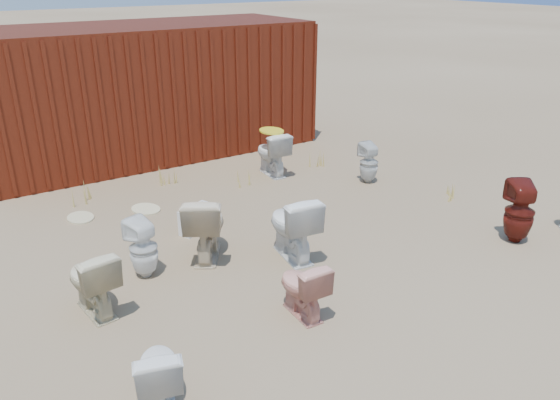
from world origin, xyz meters
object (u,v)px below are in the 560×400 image
shipping_container (150,90)px  toilet_back_beige_left (92,281)px  toilet_front_pink (302,287)px  loose_tank (196,219)px  toilet_back_beige_right (205,225)px  toilet_back_yellowlid (272,153)px  toilet_back_a (143,248)px  toilet_front_a (159,374)px  toilet_back_e (369,163)px  toilet_front_c (292,226)px  toilet_front_maroon (519,212)px

shipping_container → toilet_back_beige_left: shipping_container is taller
toilet_front_pink → loose_tank: size_ratio=1.28×
toilet_back_beige_right → toilet_back_yellowlid: size_ratio=1.10×
toilet_back_a → toilet_back_beige_right: 0.81m
toilet_back_a → loose_tank: toilet_back_a is taller
shipping_container → toilet_front_a: 7.15m
toilet_front_a → toilet_back_beige_right: bearing=-107.0°
toilet_back_yellowlid → toilet_back_e: (1.16, -1.21, -0.04)m
toilet_front_c → loose_tank: bearing=-53.7°
toilet_front_pink → toilet_back_a: size_ratio=0.88×
shipping_container → toilet_back_beige_right: 4.71m
toilet_front_pink → toilet_back_beige_left: bearing=-31.7°
shipping_container → toilet_back_a: bearing=-112.1°
toilet_front_pink → toilet_back_beige_right: bearing=-78.0°
toilet_back_beige_left → toilet_front_pink: bearing=139.1°
toilet_front_a → loose_tank: toilet_front_a is taller
toilet_front_c → toilet_back_yellowlid: size_ratio=1.09×
toilet_back_beige_right → toilet_back_yellowlid: toilet_back_beige_right is taller
toilet_front_maroon → toilet_back_e: size_ratio=1.22×
toilet_back_a → toilet_front_c: bearing=145.1°
shipping_container → toilet_back_e: 4.43m
toilet_front_maroon → loose_tank: 4.27m
toilet_back_e → toilet_back_a: bearing=19.5°
toilet_front_pink → toilet_front_a: bearing=17.1°
toilet_back_e → toilet_front_pink: bearing=46.4°
toilet_back_beige_left → toilet_front_a: bearing=85.6°
toilet_back_beige_left → toilet_back_beige_right: bearing=-169.8°
toilet_front_a → toilet_front_pink: size_ratio=1.04×
toilet_front_c → toilet_back_e: bearing=-142.1°
shipping_container → toilet_front_a: (-2.47, -6.65, -0.87)m
toilet_front_pink → toilet_back_e: (3.13, 2.55, 0.02)m
shipping_container → toilet_front_maroon: bearing=-68.0°
toilet_front_maroon → toilet_back_beige_left: toilet_front_maroon is taller
loose_tank → toilet_back_yellowlid: bearing=10.0°
toilet_back_a → toilet_back_yellowlid: size_ratio=0.94×
toilet_front_pink → toilet_front_c: 1.25m
toilet_back_beige_right → shipping_container: bearing=-70.7°
toilet_front_pink → toilet_back_beige_left: (-1.79, 1.20, 0.05)m
toilet_back_beige_left → toilet_back_e: toilet_back_beige_left is taller
toilet_front_c → toilet_front_maroon: (2.71, -1.24, -0.01)m
toilet_front_a → toilet_back_beige_left: size_ratio=0.90×
toilet_back_a → toilet_back_beige_left: toilet_back_beige_left is taller
toilet_front_pink → loose_tank: 2.40m
toilet_front_maroon → toilet_back_beige_left: (-5.11, 1.36, -0.05)m
toilet_front_a → toilet_front_maroon: (5.04, 0.30, 0.08)m
shipping_container → toilet_front_c: bearing=-91.6°
toilet_front_maroon → loose_tank: toilet_front_maroon is taller
toilet_front_a → toilet_back_yellowlid: bearing=-114.3°
toilet_front_pink → toilet_back_e: 4.03m
toilet_front_maroon → toilet_back_e: bearing=-54.0°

